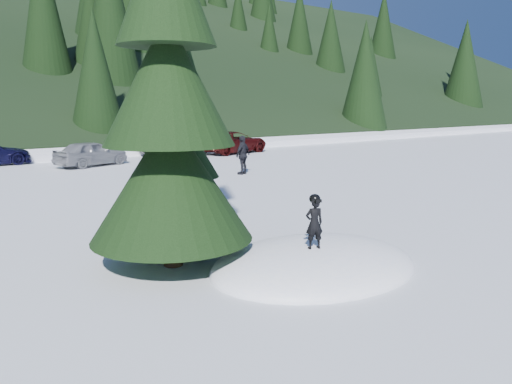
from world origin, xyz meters
TOP-DOWN VIEW (x-y plane):
  - ground at (0.00, 0.00)m, footprint 200.00×200.00m
  - snow_mound at (0.00, 0.00)m, footprint 4.48×3.52m
  - spruce_tall at (-2.20, 1.80)m, footprint 3.20×3.20m
  - spruce_short at (-1.20, 3.20)m, footprint 2.20×2.20m
  - child_skier at (-0.24, -0.22)m, footprint 0.42×0.34m
  - adult_0 at (3.87, 11.23)m, footprint 0.95×1.02m
  - adult_1 at (6.58, 11.56)m, footprint 1.13×0.80m
  - car_4 at (2.12, 18.85)m, footprint 4.17×2.68m
  - car_5 at (8.19, 20.73)m, footprint 4.88×2.48m
  - car_6 at (11.91, 20.04)m, footprint 5.48×3.40m

SIDE VIEW (x-z plane):
  - ground at x=0.00m, z-range 0.00..0.00m
  - snow_mound at x=0.00m, z-range -0.48..0.48m
  - car_4 at x=2.12m, z-range 0.00..1.32m
  - car_6 at x=11.91m, z-range 0.00..1.42m
  - car_5 at x=8.19m, z-range 0.00..1.53m
  - adult_0 at x=3.87m, z-range 0.00..1.67m
  - adult_1 at x=6.58m, z-range 0.00..1.78m
  - child_skier at x=-0.24m, z-range 0.48..1.47m
  - spruce_short at x=-1.20m, z-range -0.58..4.79m
  - spruce_tall at x=-2.20m, z-range -0.98..7.62m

